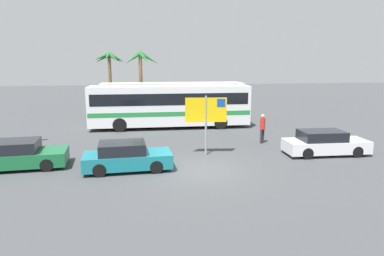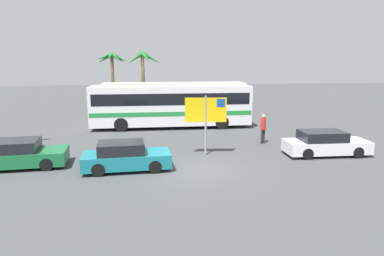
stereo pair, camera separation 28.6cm
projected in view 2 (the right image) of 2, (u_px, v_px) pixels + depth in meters
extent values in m
plane|color=#424447|center=(196.00, 170.00, 16.27)|extent=(120.00, 120.00, 0.00)
cube|color=white|center=(171.00, 105.00, 26.48)|extent=(11.89, 2.53, 2.90)
cube|color=black|center=(171.00, 98.00, 26.38)|extent=(11.41, 2.56, 0.84)
cube|color=#23843D|center=(171.00, 112.00, 26.58)|extent=(11.77, 2.56, 0.32)
cylinder|color=black|center=(216.00, 118.00, 28.27)|extent=(1.00, 0.28, 1.00)
cylinder|color=black|center=(222.00, 122.00, 26.05)|extent=(1.00, 0.28, 1.00)
cylinder|color=black|center=(123.00, 119.00, 27.37)|extent=(1.00, 0.28, 1.00)
cylinder|color=black|center=(121.00, 125.00, 25.15)|extent=(1.00, 0.28, 1.00)
cube|color=silver|center=(174.00, 100.00, 29.84)|extent=(11.89, 2.53, 2.90)
cube|color=black|center=(174.00, 93.00, 29.74)|extent=(11.41, 2.56, 0.84)
cube|color=gold|center=(174.00, 106.00, 29.94)|extent=(11.77, 2.56, 0.32)
cylinder|color=black|center=(214.00, 112.00, 31.63)|extent=(1.00, 0.28, 1.00)
cylinder|color=black|center=(219.00, 115.00, 29.41)|extent=(1.00, 0.28, 1.00)
cylinder|color=black|center=(132.00, 113.00, 30.73)|extent=(1.00, 0.28, 1.00)
cylinder|color=black|center=(130.00, 117.00, 28.51)|extent=(1.00, 0.28, 1.00)
cylinder|color=gray|center=(206.00, 126.00, 18.69)|extent=(0.11, 0.11, 3.20)
cube|color=yellow|center=(206.00, 110.00, 18.53)|extent=(2.20, 0.26, 1.30)
cube|color=#1447A8|center=(221.00, 103.00, 18.49)|extent=(0.44, 0.11, 0.44)
cube|color=#19757F|center=(127.00, 159.00, 16.33)|extent=(4.12, 2.00, 0.64)
cube|color=black|center=(121.00, 148.00, 16.18)|extent=(2.19, 1.74, 0.52)
cylinder|color=black|center=(152.00, 157.00, 17.37)|extent=(0.61, 0.20, 0.60)
cylinder|color=black|center=(155.00, 167.00, 15.82)|extent=(0.61, 0.20, 0.60)
cylinder|color=black|center=(101.00, 160.00, 16.91)|extent=(0.61, 0.20, 0.60)
cylinder|color=black|center=(98.00, 170.00, 15.36)|extent=(0.61, 0.20, 0.60)
cube|color=silver|center=(326.00, 146.00, 18.85)|extent=(4.45, 1.76, 0.64)
cube|color=black|center=(322.00, 136.00, 18.72)|extent=(2.33, 1.59, 0.52)
cylinder|color=black|center=(343.00, 146.00, 19.78)|extent=(0.60, 0.17, 0.60)
cylinder|color=black|center=(358.00, 153.00, 18.28)|extent=(0.60, 0.17, 0.60)
cylinder|color=black|center=(296.00, 147.00, 19.49)|extent=(0.60, 0.17, 0.60)
cylinder|color=black|center=(308.00, 154.00, 18.00)|extent=(0.60, 0.17, 0.60)
cube|color=#196638|center=(21.00, 157.00, 16.71)|extent=(4.36, 2.24, 0.64)
cube|color=black|center=(14.00, 146.00, 16.55)|extent=(2.33, 1.92, 0.52)
cylinder|color=black|center=(53.00, 155.00, 17.85)|extent=(0.61, 0.21, 0.60)
cylinder|color=black|center=(46.00, 165.00, 16.16)|extent=(0.61, 0.21, 0.60)
cylinder|color=#2D2D33|center=(262.00, 137.00, 21.46)|extent=(0.13, 0.13, 0.88)
cylinder|color=#2D2D33|center=(264.00, 136.00, 21.56)|extent=(0.13, 0.13, 0.88)
cylinder|color=red|center=(263.00, 124.00, 21.36)|extent=(0.32, 0.32, 0.69)
sphere|color=tan|center=(264.00, 116.00, 21.28)|extent=(0.24, 0.24, 0.24)
cylinder|color=brown|center=(143.00, 86.00, 32.01)|extent=(0.32, 0.32, 5.49)
cone|color=#23662D|center=(152.00, 58.00, 31.55)|extent=(1.89, 0.65, 1.34)
cone|color=#23662D|center=(146.00, 56.00, 32.36)|extent=(1.18, 1.95, 0.97)
cone|color=#23662D|center=(136.00, 58.00, 32.06)|extent=(1.62, 1.68, 1.24)
cone|color=#23662D|center=(135.00, 58.00, 31.00)|extent=(1.76, 1.44, 1.35)
cone|color=#23662D|center=(146.00, 57.00, 30.79)|extent=(1.10, 1.93, 1.19)
cylinder|color=brown|center=(113.00, 84.00, 35.23)|extent=(0.32, 0.32, 5.46)
cone|color=#23662D|center=(119.00, 58.00, 34.80)|extent=(1.71, 0.54, 1.16)
cone|color=#23662D|center=(118.00, 58.00, 35.29)|extent=(1.55, 1.44, 1.19)
cone|color=#23662D|center=(112.00, 57.00, 35.48)|extent=(0.66, 1.77, 0.90)
cone|color=#23662D|center=(105.00, 58.00, 34.85)|extent=(1.72, 0.86, 1.23)
cone|color=#23662D|center=(105.00, 57.00, 34.23)|extent=(1.68, 1.31, 0.98)
cone|color=#23662D|center=(110.00, 57.00, 33.96)|extent=(0.70, 1.77, 0.97)
cone|color=#23662D|center=(116.00, 58.00, 34.23)|extent=(1.40, 1.60, 1.11)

